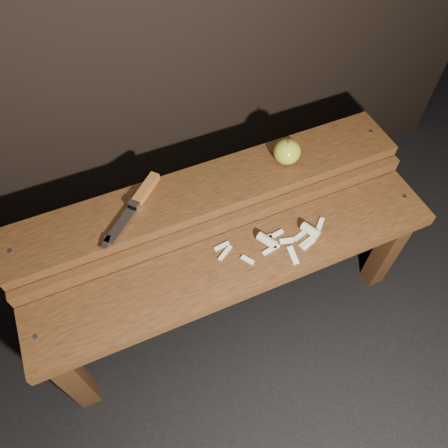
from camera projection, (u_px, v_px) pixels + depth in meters
name	position (u px, v px, depth m)	size (l,w,h in m)	color
ground	(231.00, 307.00, 1.59)	(60.00, 60.00, 0.00)	black
bench_front_tier	(241.00, 274.00, 1.26)	(1.20, 0.20, 0.42)	#351E0D
bench_rear_tier	(210.00, 205.00, 1.33)	(1.20, 0.21, 0.50)	#351E0D
apple	(287.00, 152.00, 1.29)	(0.08, 0.08, 0.09)	olive
knife	(140.00, 198.00, 1.23)	(0.22, 0.20, 0.02)	brown
apple_scraps	(285.00, 238.00, 1.25)	(0.34, 0.14, 0.03)	beige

